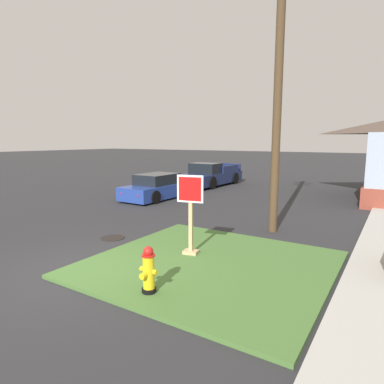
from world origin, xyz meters
name	(u,v)px	position (x,y,z in m)	size (l,w,h in m)	color
ground_plane	(75,273)	(0.00, 0.00, 0.00)	(160.00, 160.00, 0.00)	#2B2B2D
grass_corner_patch	(210,264)	(2.32, 1.96, 0.04)	(5.31, 5.10, 0.08)	#477033
fire_hydrant	(149,271)	(2.11, 0.01, 0.50)	(0.38, 0.34, 0.89)	black
stop_sign	(191,217)	(1.63, 2.22, 1.02)	(0.66, 0.35, 2.00)	tan
manhole_cover	(113,238)	(-1.21, 2.32, 0.01)	(0.70, 0.70, 0.02)	black
parked_sedan_blue	(159,187)	(-4.32, 8.60, 0.54)	(1.91, 4.47, 1.25)	#233D93
pickup_truck_navy	(210,176)	(-4.46, 14.17, 0.62)	(2.28, 5.09, 1.48)	#19234C
utility_pole	(279,71)	(2.60, 5.62, 4.95)	(1.32, 0.26, 9.51)	#4C3823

